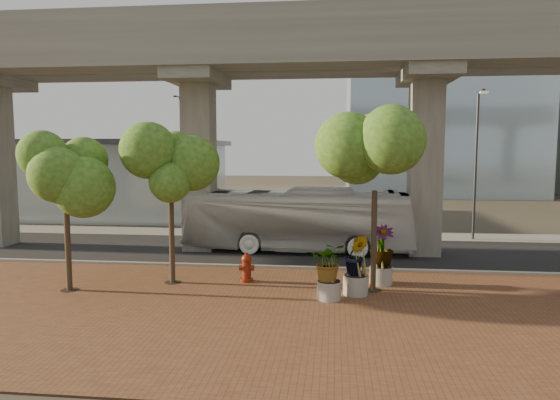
# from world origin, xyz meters

# --- Properties ---
(ground) EXTENTS (160.00, 160.00, 0.00)m
(ground) POSITION_xyz_m (0.00, 0.00, 0.00)
(ground) COLOR #39342A
(ground) RESTS_ON ground
(brick_plaza) EXTENTS (70.00, 13.00, 0.06)m
(brick_plaza) POSITION_xyz_m (0.00, -8.00, 0.03)
(brick_plaza) COLOR brown
(brick_plaza) RESTS_ON ground
(asphalt_road) EXTENTS (90.00, 8.00, 0.04)m
(asphalt_road) POSITION_xyz_m (0.00, 2.00, 0.02)
(asphalt_road) COLOR black
(asphalt_road) RESTS_ON ground
(curb_strip) EXTENTS (70.00, 0.25, 0.16)m
(curb_strip) POSITION_xyz_m (0.00, -2.00, 0.08)
(curb_strip) COLOR gray
(curb_strip) RESTS_ON ground
(far_sidewalk) EXTENTS (90.00, 3.00, 0.06)m
(far_sidewalk) POSITION_xyz_m (0.00, 7.50, 0.03)
(far_sidewalk) COLOR gray
(far_sidewalk) RESTS_ON ground
(transit_viaduct) EXTENTS (72.00, 5.60, 12.40)m
(transit_viaduct) POSITION_xyz_m (0.00, 2.00, 7.29)
(transit_viaduct) COLOR gray
(transit_viaduct) RESTS_ON ground
(station_pavilion) EXTENTS (23.00, 13.00, 6.30)m
(station_pavilion) POSITION_xyz_m (-20.00, 16.00, 3.22)
(station_pavilion) COLOR silver
(station_pavilion) RESTS_ON ground
(transit_bus) EXTENTS (12.48, 3.61, 3.44)m
(transit_bus) POSITION_xyz_m (-0.62, 2.09, 1.72)
(transit_bus) COLOR silver
(transit_bus) RESTS_ON ground
(fire_hydrant) EXTENTS (0.61, 0.55, 1.22)m
(fire_hydrant) POSITION_xyz_m (-2.25, -4.53, 0.65)
(fire_hydrant) COLOR maroon
(fire_hydrant) RESTS_ON ground
(planter_front) EXTENTS (1.94, 1.94, 2.14)m
(planter_front) POSITION_xyz_m (1.19, -6.66, 1.36)
(planter_front) COLOR #A9A299
(planter_front) RESTS_ON ground
(planter_right) EXTENTS (2.26, 2.26, 2.41)m
(planter_right) POSITION_xyz_m (3.28, -4.30, 1.52)
(planter_right) COLOR gray
(planter_right) RESTS_ON ground
(planter_left) EXTENTS (2.10, 2.10, 2.31)m
(planter_left) POSITION_xyz_m (2.18, -5.90, 1.46)
(planter_left) COLOR gray
(planter_left) RESTS_ON ground
(street_tree_far_west) EXTENTS (3.80, 3.80, 6.21)m
(street_tree_far_west) POSITION_xyz_m (-8.91, -6.54, 4.52)
(street_tree_far_west) COLOR #413125
(street_tree_far_west) RESTS_ON ground
(street_tree_near_west) EXTENTS (3.55, 3.55, 6.35)m
(street_tree_near_west) POSITION_xyz_m (-5.27, -5.01, 4.77)
(street_tree_near_west) COLOR #413125
(street_tree_near_west) RESTS_ON ground
(street_tree_near_east) EXTENTS (4.24, 4.24, 7.08)m
(street_tree_near_east) POSITION_xyz_m (2.88, -5.24, 5.19)
(street_tree_near_east) COLOR #413125
(street_tree_near_east) RESTS_ON ground
(streetlamp_west) EXTENTS (0.43, 1.26, 8.73)m
(streetlamp_west) POSITION_xyz_m (-8.26, 5.91, 5.09)
(streetlamp_west) COLOR #2D2E32
(streetlamp_west) RESTS_ON ground
(streetlamp_east) EXTENTS (0.44, 1.30, 8.97)m
(streetlamp_east) POSITION_xyz_m (9.84, 6.66, 5.23)
(streetlamp_east) COLOR #302F35
(streetlamp_east) RESTS_ON ground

